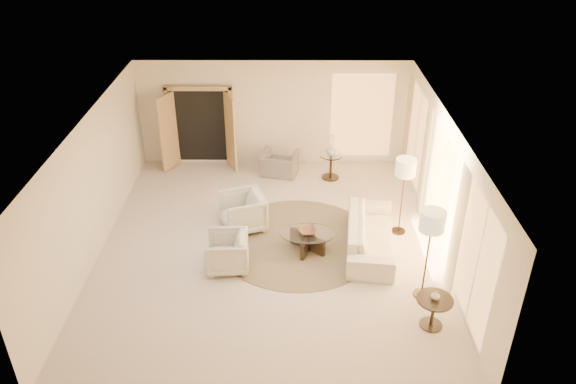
{
  "coord_description": "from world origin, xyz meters",
  "views": [
    {
      "loc": [
        0.45,
        -9.68,
        6.86
      ],
      "look_at": [
        0.4,
        0.4,
        1.1
      ],
      "focal_mm": 35.0,
      "sensor_mm": 36.0,
      "label": 1
    }
  ],
  "objects_px": {
    "armchair_right": "(227,250)",
    "side_table": "(331,164)",
    "armchair_left": "(243,210)",
    "end_vase": "(436,295)",
    "floor_lamp_near": "(405,171)",
    "accent_chair": "(279,160)",
    "floor_lamp_far": "(432,225)",
    "end_table": "(434,307)",
    "coffee_table": "(308,239)",
    "bowl": "(308,231)",
    "sofa": "(370,234)",
    "side_vase": "(331,150)"
  },
  "relations": [
    {
      "from": "armchair_right",
      "to": "floor_lamp_near",
      "type": "height_order",
      "value": "floor_lamp_near"
    },
    {
      "from": "floor_lamp_near",
      "to": "floor_lamp_far",
      "type": "bearing_deg",
      "value": -87.87
    },
    {
      "from": "armchair_right",
      "to": "accent_chair",
      "type": "relative_size",
      "value": 0.88
    },
    {
      "from": "side_table",
      "to": "end_vase",
      "type": "xyz_separation_m",
      "value": [
        1.42,
        -5.41,
        0.27
      ]
    },
    {
      "from": "coffee_table",
      "to": "side_table",
      "type": "xyz_separation_m",
      "value": [
        0.67,
        3.16,
        0.14
      ]
    },
    {
      "from": "sofa",
      "to": "armchair_right",
      "type": "distance_m",
      "value": 2.97
    },
    {
      "from": "armchair_right",
      "to": "end_table",
      "type": "relative_size",
      "value": 1.3
    },
    {
      "from": "armchair_left",
      "to": "end_table",
      "type": "height_order",
      "value": "armchair_left"
    },
    {
      "from": "armchair_left",
      "to": "side_table",
      "type": "distance_m",
      "value": 3.12
    },
    {
      "from": "end_table",
      "to": "floor_lamp_near",
      "type": "height_order",
      "value": "floor_lamp_near"
    },
    {
      "from": "end_vase",
      "to": "floor_lamp_near",
      "type": "bearing_deg",
      "value": 91.53
    },
    {
      "from": "armchair_right",
      "to": "side_table",
      "type": "height_order",
      "value": "armchair_right"
    },
    {
      "from": "armchair_right",
      "to": "coffee_table",
      "type": "height_order",
      "value": "armchair_right"
    },
    {
      "from": "accent_chair",
      "to": "bowl",
      "type": "bearing_deg",
      "value": 113.18
    },
    {
      "from": "floor_lamp_near",
      "to": "end_table",
      "type": "bearing_deg",
      "value": -88.47
    },
    {
      "from": "side_table",
      "to": "end_vase",
      "type": "relative_size",
      "value": 4.14
    },
    {
      "from": "coffee_table",
      "to": "floor_lamp_far",
      "type": "height_order",
      "value": "floor_lamp_far"
    },
    {
      "from": "side_table",
      "to": "floor_lamp_near",
      "type": "xyz_separation_m",
      "value": [
        1.34,
        -2.48,
        1.1
      ]
    },
    {
      "from": "accent_chair",
      "to": "end_vase",
      "type": "bearing_deg",
      "value": 128.37
    },
    {
      "from": "coffee_table",
      "to": "floor_lamp_far",
      "type": "xyz_separation_m",
      "value": [
        2.09,
        -1.43,
        1.29
      ]
    },
    {
      "from": "coffee_table",
      "to": "floor_lamp_near",
      "type": "xyz_separation_m",
      "value": [
        2.02,
        0.69,
        1.24
      ]
    },
    {
      "from": "floor_lamp_far",
      "to": "bowl",
      "type": "distance_m",
      "value": 2.76
    },
    {
      "from": "accent_chair",
      "to": "floor_lamp_far",
      "type": "height_order",
      "value": "floor_lamp_far"
    },
    {
      "from": "accent_chair",
      "to": "bowl",
      "type": "distance_m",
      "value": 3.42
    },
    {
      "from": "floor_lamp_near",
      "to": "accent_chair",
      "type": "bearing_deg",
      "value": 134.8
    },
    {
      "from": "end_table",
      "to": "end_vase",
      "type": "distance_m",
      "value": 0.26
    },
    {
      "from": "side_table",
      "to": "floor_lamp_far",
      "type": "relative_size",
      "value": 0.36
    },
    {
      "from": "sofa",
      "to": "armchair_left",
      "type": "distance_m",
      "value": 2.81
    },
    {
      "from": "sofa",
      "to": "coffee_table",
      "type": "relative_size",
      "value": 1.67
    },
    {
      "from": "sofa",
      "to": "end_vase",
      "type": "xyz_separation_m",
      "value": [
        0.79,
        -2.31,
        0.32
      ]
    },
    {
      "from": "armchair_right",
      "to": "coffee_table",
      "type": "relative_size",
      "value": 0.57
    },
    {
      "from": "coffee_table",
      "to": "bowl",
      "type": "bearing_deg",
      "value": 159.44
    },
    {
      "from": "floor_lamp_near",
      "to": "floor_lamp_far",
      "type": "height_order",
      "value": "floor_lamp_far"
    },
    {
      "from": "accent_chair",
      "to": "side_vase",
      "type": "distance_m",
      "value": 1.39
    },
    {
      "from": "armchair_left",
      "to": "floor_lamp_near",
      "type": "bearing_deg",
      "value": 67.88
    },
    {
      "from": "side_table",
      "to": "bowl",
      "type": "xyz_separation_m",
      "value": [
        -0.67,
        -3.16,
        0.06
      ]
    },
    {
      "from": "end_table",
      "to": "side_vase",
      "type": "relative_size",
      "value": 2.29
    },
    {
      "from": "end_table",
      "to": "floor_lamp_far",
      "type": "bearing_deg",
      "value": 90.0
    },
    {
      "from": "coffee_table",
      "to": "end_table",
      "type": "bearing_deg",
      "value": -47.01
    },
    {
      "from": "armchair_left",
      "to": "floor_lamp_near",
      "type": "xyz_separation_m",
      "value": [
        3.41,
        -0.14,
        1.05
      ]
    },
    {
      "from": "accent_chair",
      "to": "bowl",
      "type": "xyz_separation_m",
      "value": [
        0.64,
        -3.36,
        0.05
      ]
    },
    {
      "from": "side_table",
      "to": "bowl",
      "type": "height_order",
      "value": "side_table"
    },
    {
      "from": "armchair_left",
      "to": "armchair_right",
      "type": "height_order",
      "value": "armchair_left"
    },
    {
      "from": "armchair_left",
      "to": "floor_lamp_far",
      "type": "relative_size",
      "value": 0.5
    },
    {
      "from": "floor_lamp_far",
      "to": "end_vase",
      "type": "height_order",
      "value": "floor_lamp_far"
    },
    {
      "from": "coffee_table",
      "to": "side_table",
      "type": "bearing_deg",
      "value": 78.01
    },
    {
      "from": "end_vase",
      "to": "bowl",
      "type": "bearing_deg",
      "value": 132.99
    },
    {
      "from": "armchair_right",
      "to": "side_table",
      "type": "xyz_separation_m",
      "value": [
        2.27,
        3.77,
        -0.01
      ]
    },
    {
      "from": "side_vase",
      "to": "end_vase",
      "type": "bearing_deg",
      "value": -75.28
    },
    {
      "from": "sofa",
      "to": "side_table",
      "type": "xyz_separation_m",
      "value": [
        -0.63,
        3.1,
        0.05
      ]
    }
  ]
}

